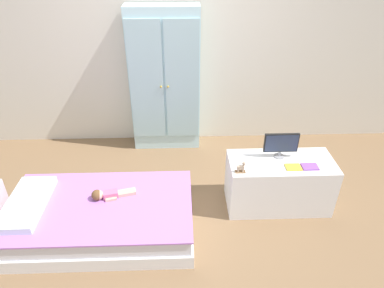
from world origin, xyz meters
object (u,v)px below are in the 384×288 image
(doll, at_px, (106,194))
(rocking_horse_toy, at_px, (241,168))
(book_yellow, at_px, (293,167))
(book_purple, at_px, (310,167))
(bed, at_px, (101,217))
(tv_stand, at_px, (279,183))
(tv_monitor, at_px, (281,144))
(wardrobe, at_px, (165,81))

(doll, relative_size, rocking_horse_toy, 3.51)
(book_yellow, bearing_deg, book_purple, 0.00)
(bed, relative_size, book_yellow, 11.74)
(tv_stand, relative_size, tv_monitor, 3.07)
(book_purple, bearing_deg, bed, -174.26)
(tv_monitor, distance_m, rocking_horse_toy, 0.47)
(doll, xyz_separation_m, book_yellow, (1.70, 0.10, 0.18))
(book_yellow, bearing_deg, wardrobe, 132.78)
(doll, bearing_deg, tv_monitor, 9.94)
(doll, relative_size, book_purple, 2.67)
(bed, relative_size, rocking_horse_toy, 14.73)
(tv_monitor, bearing_deg, wardrobe, 135.00)
(wardrobe, bearing_deg, rocking_horse_toy, -62.18)
(wardrobe, height_order, book_purple, wardrobe)
(doll, height_order, tv_monitor, tv_monitor)
(doll, distance_m, book_yellow, 1.71)
(doll, height_order, book_purple, book_purple)
(book_purple, bearing_deg, tv_monitor, 142.59)
(bed, height_order, tv_monitor, tv_monitor)
(doll, xyz_separation_m, wardrobe, (0.51, 1.39, 0.51))
(bed, distance_m, rocking_horse_toy, 1.33)
(book_yellow, bearing_deg, rocking_horse_toy, -174.04)
(wardrobe, bearing_deg, book_purple, -43.80)
(rocking_horse_toy, relative_size, book_yellow, 0.80)
(doll, bearing_deg, bed, -117.57)
(bed, height_order, tv_stand, tv_stand)
(tv_monitor, height_order, book_yellow, tv_monitor)
(doll, bearing_deg, rocking_horse_toy, 2.45)
(wardrobe, relative_size, tv_stand, 1.71)
(doll, distance_m, rocking_horse_toy, 1.23)
(tv_monitor, bearing_deg, book_purple, -37.41)
(bed, xyz_separation_m, doll, (0.05, 0.09, 0.19))
(book_purple, bearing_deg, wardrobe, 136.20)
(bed, height_order, doll, doll)
(doll, bearing_deg, book_yellow, 3.46)
(wardrobe, distance_m, book_purple, 1.88)
(tv_stand, bearing_deg, book_yellow, -54.24)
(wardrobe, relative_size, book_yellow, 12.11)
(wardrobe, xyz_separation_m, tv_stand, (1.11, -1.18, -0.59))
(wardrobe, height_order, book_yellow, wardrobe)
(wardrobe, distance_m, tv_monitor, 1.57)
(bed, distance_m, tv_monitor, 1.77)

